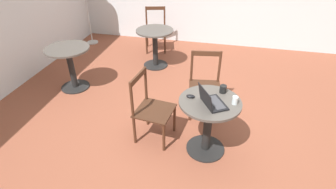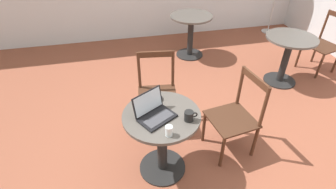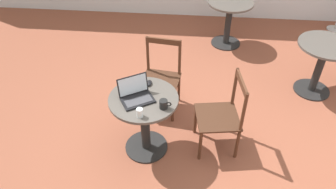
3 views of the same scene
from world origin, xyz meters
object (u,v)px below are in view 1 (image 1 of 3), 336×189
object	(u,v)px
chair_near_right	(205,85)
chair_mid_right	(156,30)
mouse	(191,96)
cafe_table_far	(70,61)
cafe_table_near	(208,117)
mug	(223,89)
chair_near_back	(151,109)
cafe_table_mid	(155,42)
drinking_glass	(235,100)
laptop	(212,101)

from	to	relation	value
chair_near_right	chair_mid_right	world-z (taller)	same
mouse	cafe_table_far	bearing A→B (deg)	65.73
cafe_table_near	cafe_table_far	xyz separation A→B (m)	(0.99, 2.38, 0.00)
chair_mid_right	mug	size ratio (longest dim) A/B	7.69
chair_near_back	mug	xyz separation A→B (m)	(0.13, -0.85, 0.34)
cafe_table_mid	mug	bearing A→B (deg)	-144.56
cafe_table_near	drinking_glass	world-z (taller)	drinking_glass
drinking_glass	cafe_table_near	bearing A→B (deg)	91.62
laptop	mouse	size ratio (longest dim) A/B	3.92
cafe_table_near	cafe_table_far	bearing A→B (deg)	67.30
chair_mid_right	mouse	distance (m)	3.16
cafe_table_near	mouse	bearing A→B (deg)	83.71
cafe_table_far	chair_near_right	distance (m)	2.26
mug	chair_near_back	bearing A→B (deg)	98.37
chair_near_back	drinking_glass	distance (m)	1.05
cafe_table_near	mug	bearing A→B (deg)	-29.99
cafe_table_far	cafe_table_near	bearing A→B (deg)	-112.70
chair_near_back	chair_mid_right	size ratio (longest dim) A/B	1.00
cafe_table_mid	chair_mid_right	size ratio (longest dim) A/B	0.81
chair_near_back	drinking_glass	xyz separation A→B (m)	(-0.08, -0.99, 0.34)
chair_near_back	mouse	distance (m)	0.59
cafe_table_mid	cafe_table_far	distance (m)	1.61
mug	drinking_glass	bearing A→B (deg)	-146.35
chair_near_right	chair_mid_right	bearing A→B (deg)	31.87
chair_near_back	chair_near_right	bearing A→B (deg)	-39.64
chair_near_right	mug	distance (m)	0.73
drinking_glass	mug	bearing A→B (deg)	33.65
chair_near_right	drinking_glass	world-z (taller)	chair_near_right
chair_mid_right	mug	bearing A→B (deg)	-149.97
cafe_table_mid	drinking_glass	size ratio (longest dim) A/B	7.97
cafe_table_mid	chair_near_back	bearing A→B (deg)	-166.03
cafe_table_near	laptop	distance (m)	0.29
cafe_table_mid	mouse	bearing A→B (deg)	-154.42
cafe_table_far	drinking_glass	size ratio (longest dim) A/B	7.97
chair_near_back	drinking_glass	size ratio (longest dim) A/B	9.85
chair_near_right	laptop	world-z (taller)	laptop
chair_near_right	cafe_table_near	bearing A→B (deg)	-171.09
cafe_table_far	drinking_glass	bearing A→B (deg)	-110.48
cafe_table_mid	laptop	distance (m)	2.54
chair_mid_right	chair_near_back	bearing A→B (deg)	-165.86
cafe_table_near	laptop	xyz separation A→B (m)	(-0.07, -0.02, 0.28)
chair_mid_right	mouse	xyz separation A→B (m)	(-2.90, -1.21, 0.31)
chair_near_back	mug	world-z (taller)	chair_near_back
cafe_table_near	chair_near_right	bearing A→B (deg)	8.91
cafe_table_near	laptop	bearing A→B (deg)	-166.34
cafe_table_mid	chair_near_right	bearing A→B (deg)	-139.86
laptop	mouse	xyz separation A→B (m)	(0.09, 0.24, -0.03)
cafe_table_far	chair_mid_right	size ratio (longest dim) A/B	0.81
laptop	mug	size ratio (longest dim) A/B	3.31
cafe_table_near	laptop	world-z (taller)	laptop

